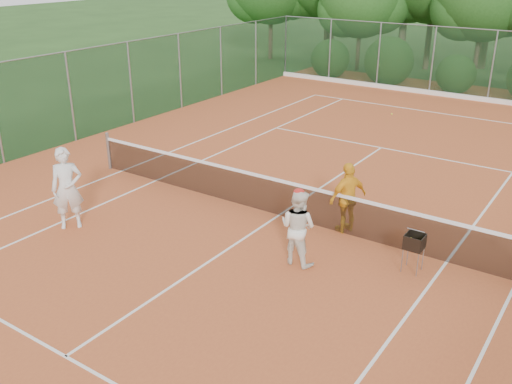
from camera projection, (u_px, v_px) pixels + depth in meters
ground at (279, 216)px, 13.97m from camera, size 120.00×120.00×0.00m
clay_court at (279, 216)px, 13.97m from camera, size 18.00×36.00×0.02m
tennis_net at (279, 196)px, 13.77m from camera, size 11.97×0.10×1.10m
player_white at (67, 188)px, 13.05m from camera, size 0.81×0.84×1.94m
player_center_grp at (298, 227)px, 11.55m from camera, size 0.82×0.66×1.65m
player_yellow at (348, 198)px, 12.89m from camera, size 0.80×1.05×1.66m
ball_hopper at (414, 242)px, 11.30m from camera, size 0.36×0.36×0.81m
stray_ball_a at (392, 114)px, 22.69m from camera, size 0.07×0.07×0.07m
court_markings at (279, 216)px, 13.96m from camera, size 11.03×23.83×0.01m
fence_back at (462, 64)px, 24.83m from camera, size 18.07×0.07×3.00m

